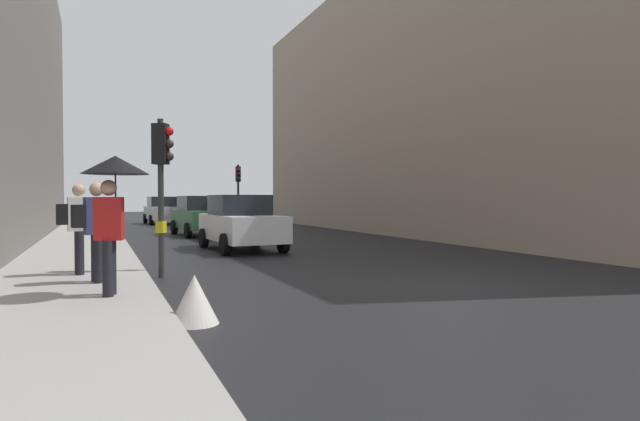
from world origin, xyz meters
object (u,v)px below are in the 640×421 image
(car_silver_hatchback, at_px, (162,210))
(car_green_estate, at_px, (201,216))
(traffic_light_far_median, at_px, (238,184))
(warning_sign_triangle, at_px, (194,299))
(pedestrian_with_grey_backpack, at_px, (94,226))
(car_white_compact, at_px, (241,222))
(pedestrian_with_umbrella, at_px, (113,186))
(traffic_light_near_right, at_px, (162,168))
(pedestrian_with_black_backpack, at_px, (76,223))

(car_silver_hatchback, xyz_separation_m, car_green_estate, (0.40, -11.46, 0.00))
(traffic_light_far_median, bearing_deg, car_green_estate, -122.05)
(car_green_estate, bearing_deg, warning_sign_triangle, -100.42)
(car_silver_hatchback, xyz_separation_m, pedestrian_with_grey_backpack, (-3.90, -25.06, 0.29))
(car_white_compact, bearing_deg, car_silver_hatchback, 91.15)
(pedestrian_with_umbrella, height_order, pedestrian_with_grey_backpack, pedestrian_with_umbrella)
(traffic_light_near_right, distance_m, pedestrian_with_black_backpack, 1.96)
(car_green_estate, bearing_deg, traffic_light_far_median, 57.95)
(car_green_estate, relative_size, warning_sign_triangle, 6.66)
(traffic_light_near_right, relative_size, car_silver_hatchback, 0.77)
(warning_sign_triangle, bearing_deg, car_silver_hatchback, 84.57)
(car_silver_hatchback, height_order, pedestrian_with_black_backpack, pedestrian_with_black_backpack)
(traffic_light_far_median, relative_size, pedestrian_with_umbrella, 1.64)
(pedestrian_with_umbrella, xyz_separation_m, pedestrian_with_grey_backpack, (-0.29, 1.47, -0.68))
(pedestrian_with_umbrella, height_order, warning_sign_triangle, pedestrian_with_umbrella)
(car_green_estate, bearing_deg, car_silver_hatchback, 91.98)
(pedestrian_with_grey_backpack, distance_m, warning_sign_triangle, 3.46)
(car_silver_hatchback, height_order, pedestrian_with_grey_backpack, pedestrian_with_grey_backpack)
(car_white_compact, relative_size, car_green_estate, 0.99)
(traffic_light_near_right, relative_size, pedestrian_with_grey_backpack, 1.86)
(car_white_compact, bearing_deg, pedestrian_with_black_backpack, -131.87)
(traffic_light_far_median, height_order, car_green_estate, traffic_light_far_median)
(traffic_light_far_median, bearing_deg, warning_sign_triangle, -105.60)
(car_white_compact, distance_m, pedestrian_with_umbrella, 8.83)
(traffic_light_far_median, bearing_deg, traffic_light_near_right, -109.12)
(car_silver_hatchback, distance_m, pedestrian_with_black_backpack, 24.22)
(traffic_light_near_right, distance_m, car_green_estate, 12.80)
(pedestrian_with_black_backpack, xyz_separation_m, warning_sign_triangle, (1.55, -4.34, -0.84))
(car_white_compact, relative_size, pedestrian_with_black_backpack, 2.41)
(pedestrian_with_umbrella, distance_m, pedestrian_with_black_backpack, 2.83)
(pedestrian_with_black_backpack, distance_m, pedestrian_with_grey_backpack, 1.26)
(car_silver_hatchback, distance_m, car_white_compact, 18.71)
(traffic_light_near_right, relative_size, pedestrian_with_umbrella, 1.54)
(car_white_compact, relative_size, warning_sign_triangle, 6.58)
(pedestrian_with_umbrella, bearing_deg, car_white_compact, 62.95)
(car_green_estate, height_order, pedestrian_with_grey_backpack, pedestrian_with_grey_backpack)
(car_white_compact, bearing_deg, traffic_light_far_median, 76.27)
(traffic_light_far_median, height_order, pedestrian_with_black_backpack, traffic_light_far_median)
(traffic_light_far_median, relative_size, car_green_estate, 0.81)
(pedestrian_with_grey_backpack, height_order, warning_sign_triangle, pedestrian_with_grey_backpack)
(car_white_compact, xyz_separation_m, pedestrian_with_black_backpack, (-4.60, -5.14, 0.29))
(car_silver_hatchback, distance_m, pedestrian_with_umbrella, 26.79)
(pedestrian_with_grey_backpack, bearing_deg, traffic_light_far_median, 68.48)
(traffic_light_near_right, xyz_separation_m, warning_sign_triangle, (-0.07, -4.37, -1.95))
(car_silver_hatchback, height_order, car_white_compact, same)
(traffic_light_near_right, bearing_deg, pedestrian_with_black_backpack, -179.23)
(traffic_light_near_right, bearing_deg, car_white_compact, 59.73)
(car_silver_hatchback, bearing_deg, traffic_light_near_right, -96.25)
(pedestrian_with_black_backpack, distance_m, warning_sign_triangle, 4.69)
(traffic_light_far_median, relative_size, pedestrian_with_black_backpack, 1.98)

